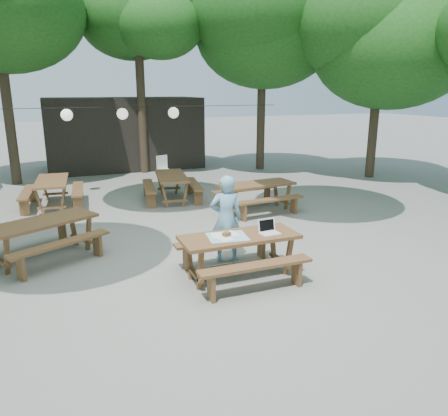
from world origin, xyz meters
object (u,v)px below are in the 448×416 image
main_picnic_table (239,255)px  plastic_chair (165,174)px  picnic_table_nw (43,239)px  woman (226,219)px

main_picnic_table → plastic_chair: size_ratio=2.22×
picnic_table_nw → woman: 3.50m
picnic_table_nw → woman: bearing=-50.9°
main_picnic_table → woman: bearing=84.6°
woman → plastic_chair: 7.57m
plastic_chair → woman: bearing=-118.7°
main_picnic_table → plastic_chair: bearing=84.2°
picnic_table_nw → main_picnic_table: bearing=-62.3°
main_picnic_table → woman: 0.89m
picnic_table_nw → woman: woman is taller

